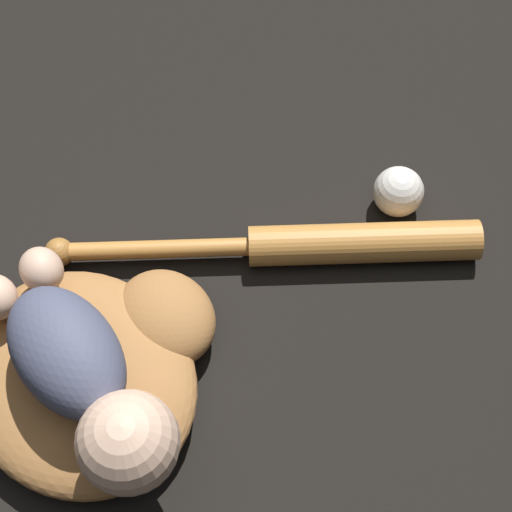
{
  "coord_description": "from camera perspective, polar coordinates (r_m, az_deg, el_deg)",
  "views": [
    {
      "loc": [
        0.33,
        -0.21,
        1.0
      ],
      "look_at": [
        0.03,
        0.21,
        0.07
      ],
      "focal_mm": 60.0,
      "sensor_mm": 36.0,
      "label": 1
    }
  ],
  "objects": [
    {
      "name": "baseball",
      "position": [
        1.17,
        9.47,
        4.26
      ],
      "size": [
        0.07,
        0.07,
        0.07
      ],
      "color": "white",
      "rests_on": "ground"
    },
    {
      "name": "baby_figure",
      "position": [
        0.96,
        -11.38,
        -8.01
      ],
      "size": [
        0.34,
        0.19,
        0.11
      ],
      "color": "#4C516B",
      "rests_on": "baseball_glove"
    },
    {
      "name": "baseball_bat",
      "position": [
        1.13,
        4.25,
        0.77
      ],
      "size": [
        0.47,
        0.38,
        0.05
      ],
      "color": "#C6843D",
      "rests_on": "ground"
    },
    {
      "name": "ground_plane",
      "position": [
        1.08,
        -7.9,
        -8.85
      ],
      "size": [
        6.0,
        6.0,
        0.0
      ],
      "primitive_type": "plane",
      "color": "black"
    },
    {
      "name": "baseball_glove",
      "position": [
        1.05,
        -10.7,
        -7.39
      ],
      "size": [
        0.36,
        0.36,
        0.08
      ],
      "color": "#A8703D",
      "rests_on": "ground"
    }
  ]
}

